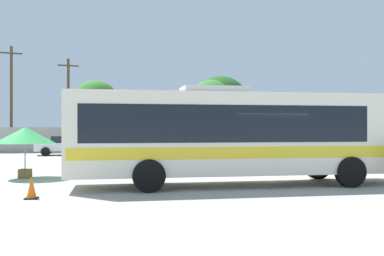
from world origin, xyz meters
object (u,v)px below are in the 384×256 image
parked_car_third_silver (224,144)px  vendor_umbrella_secondary_green (25,136)px  roadside_tree_midright (213,100)px  roadside_tree_right (220,98)px  parked_car_leftmost_white (66,145)px  parked_car_second_red (140,144)px  coach_bus_cream_yellow (234,133)px  utility_pole_near (11,97)px  utility_pole_far (68,103)px  traffic_cone_on_apron (32,188)px  roadside_tree_midleft (95,99)px

parked_car_third_silver → vendor_umbrella_secondary_green: bearing=-127.3°
vendor_umbrella_secondary_green → roadside_tree_midright: bearing=62.1°
vendor_umbrella_secondary_green → roadside_tree_right: bearing=61.3°
parked_car_leftmost_white → roadside_tree_right: 17.04m
vendor_umbrella_secondary_green → parked_car_second_red: 16.13m
parked_car_leftmost_white → coach_bus_cream_yellow: bearing=-66.4°
coach_bus_cream_yellow → vendor_umbrella_secondary_green: size_ratio=5.00×
utility_pole_near → parked_car_second_red: bearing=-28.7°
utility_pole_near → utility_pole_far: bearing=4.7°
traffic_cone_on_apron → roadside_tree_midleft: bearing=90.2°
coach_bus_cream_yellow → parked_car_second_red: coach_bus_cream_yellow is taller
utility_pole_near → roadside_tree_right: (19.08, 3.24, 0.25)m
parked_car_second_red → coach_bus_cream_yellow: bearing=-82.0°
parked_car_second_red → utility_pole_near: utility_pole_near is taller
coach_bus_cream_yellow → utility_pole_far: utility_pole_far is taller
parked_car_third_silver → roadside_tree_midright: size_ratio=0.69×
parked_car_third_silver → traffic_cone_on_apron: bearing=-116.4°
utility_pole_far → parked_car_second_red: bearing=-45.9°
parked_car_third_silver → utility_pole_far: utility_pole_far is taller
parked_car_third_silver → roadside_tree_midleft: roadside_tree_midleft is taller
vendor_umbrella_secondary_green → roadside_tree_right: (13.37, 24.44, 3.27)m
parked_car_third_silver → utility_pole_far: bearing=154.0°
parked_car_leftmost_white → utility_pole_far: (-0.60, 6.26, 3.50)m
parked_car_second_red → roadside_tree_right: 13.03m
parked_car_leftmost_white → traffic_cone_on_apron: size_ratio=6.79×
coach_bus_cream_yellow → roadside_tree_midleft: bearing=103.8°
parked_car_leftmost_white → roadside_tree_midright: (12.89, 8.31, 3.98)m
roadside_tree_midright → roadside_tree_midleft: bearing=-176.5°
roadside_tree_right → traffic_cone_on_apron: size_ratio=11.28×
roadside_tree_midleft → roadside_tree_right: size_ratio=0.89×
coach_bus_cream_yellow → parked_car_third_silver: (3.93, 18.81, -1.06)m
utility_pole_near → parked_car_third_silver: bearing=-18.5°
roadside_tree_midleft → roadside_tree_right: 12.19m
parked_car_second_red → utility_pole_far: utility_pole_far is taller
vendor_umbrella_secondary_green → roadside_tree_right: 28.05m
parked_car_leftmost_white → parked_car_second_red: (5.55, -0.07, 0.00)m
utility_pole_far → roadside_tree_midright: 13.65m
roadside_tree_midright → roadside_tree_right: (0.88, 0.80, 0.23)m
coach_bus_cream_yellow → utility_pole_near: size_ratio=1.30×
utility_pole_far → roadside_tree_midright: size_ratio=1.21×
parked_car_leftmost_white → roadside_tree_midright: 15.85m
vendor_umbrella_secondary_green → traffic_cone_on_apron: 5.82m
vendor_umbrella_secondary_green → parked_car_leftmost_white: size_ratio=0.54×
vendor_umbrella_secondary_green → traffic_cone_on_apron: vendor_umbrella_secondary_green is taller
utility_pole_far → traffic_cone_on_apron: 27.46m
parked_car_third_silver → parked_car_second_red: bearing=-178.8°
parked_car_second_red → roadside_tree_midleft: roadside_tree_midleft is taller
vendor_umbrella_secondary_green → roadside_tree_midleft: bearing=86.8°
utility_pole_far → roadside_tree_midright: (13.49, 2.06, 0.48)m
coach_bus_cream_yellow → parked_car_third_silver: 19.25m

